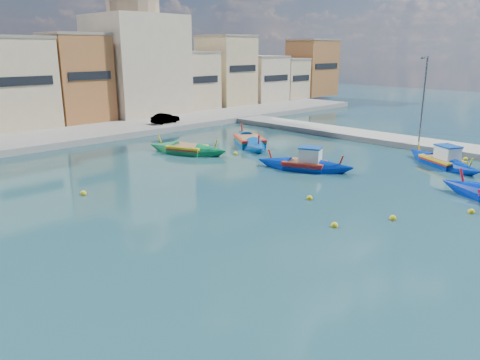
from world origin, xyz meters
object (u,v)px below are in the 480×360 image
quay_street_lamp (423,99)px  luzzu_cyan_mid (250,142)px  church_block (136,50)px  luzzu_blue_cabin (305,165)px  luzzu_green (187,150)px  luzzu_turquoise_cabin (442,162)px

quay_street_lamp → luzzu_cyan_mid: (-10.20, 11.34, -4.04)m
church_block → luzzu_blue_cabin: size_ratio=2.52×
luzzu_blue_cabin → luzzu_green: (-2.72, 10.47, -0.06)m
luzzu_cyan_mid → luzzu_blue_cabin: bearing=-111.2°
luzzu_cyan_mid → luzzu_turquoise_cabin: bearing=-73.0°
church_block → quay_street_lamp: size_ratio=2.39×
quay_street_lamp → luzzu_turquoise_cabin: (-5.37, -4.45, -4.02)m
luzzu_cyan_mid → luzzu_green: luzzu_cyan_mid is taller
luzzu_turquoise_cabin → luzzu_cyan_mid: size_ratio=0.87×
luzzu_blue_cabin → luzzu_cyan_mid: bearing=68.8°
luzzu_turquoise_cabin → luzzu_cyan_mid: bearing=107.0°
church_block → luzzu_green: 24.56m
luzzu_green → quay_street_lamp: bearing=-37.6°
quay_street_lamp → luzzu_cyan_mid: 15.78m
church_block → luzzu_turquoise_cabin: (2.08, -38.45, -8.10)m
luzzu_turquoise_cabin → luzzu_blue_cabin: 10.68m
luzzu_turquoise_cabin → luzzu_green: size_ratio=1.01×
luzzu_green → church_block: bearing=67.1°
luzzu_cyan_mid → luzzu_green: size_ratio=1.16×
church_block → luzzu_blue_cabin: 33.42m
luzzu_turquoise_cabin → church_block: bearing=93.1°
church_block → luzzu_cyan_mid: church_block is taller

